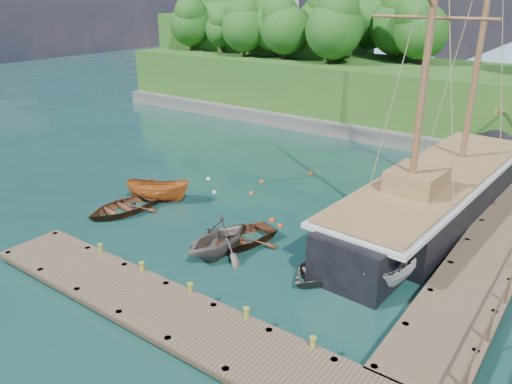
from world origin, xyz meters
TOP-DOWN VIEW (x-y plane):
  - ground at (0.00, 0.00)m, footprint 160.00×160.00m
  - dock_near at (2.00, -6.50)m, footprint 20.00×3.20m
  - dock_east at (11.50, 7.00)m, footprint 3.20×24.00m
  - bollard_0 at (-4.00, -5.10)m, footprint 0.26×0.26m
  - bollard_1 at (-1.00, -5.10)m, footprint 0.26×0.26m
  - bollard_2 at (2.00, -5.10)m, footprint 0.26×0.26m
  - bollard_3 at (5.00, -5.10)m, footprint 0.26×0.26m
  - bollard_4 at (8.00, -5.10)m, footprint 0.26×0.26m
  - rowboat_0 at (-8.00, -0.52)m, footprint 3.81×4.89m
  - rowboat_1 at (0.09, -1.02)m, footprint 3.78×4.31m
  - rowboat_2 at (0.09, 0.20)m, footprint 4.85×5.72m
  - rowboat_3 at (5.38, 0.47)m, footprint 3.67×4.73m
  - motorboat_orange at (-7.55, 2.08)m, footprint 4.43×3.28m
  - cabin_boat_white at (8.27, 1.44)m, footprint 2.32×4.77m
  - schooner at (7.43, 10.19)m, footprint 6.32×28.21m
  - mooring_buoy_0 at (-5.59, 5.28)m, footprint 0.30×0.30m
  - mooring_buoy_1 at (-3.50, 6.62)m, footprint 0.28×0.28m
  - mooring_buoy_2 at (0.05, 3.91)m, footprint 0.34×0.34m
  - mooring_buoy_3 at (4.18, 8.40)m, footprint 0.29×0.29m
  - mooring_buoy_4 at (-4.23, 8.84)m, footprint 0.28×0.28m
  - mooring_buoy_5 at (-2.27, 12.33)m, footprint 0.29×0.29m
  - mooring_buoy_6 at (-7.62, 6.99)m, footprint 0.32×0.32m
  - mooring_buoy_7 at (0.83, 3.60)m, footprint 0.30×0.30m
  - headland at (-12.88, 31.36)m, footprint 51.00×19.31m

SIDE VIEW (x-z plane):
  - ground at x=0.00m, z-range 0.00..0.00m
  - bollard_0 at x=-4.00m, z-range -0.23..0.23m
  - bollard_1 at x=-1.00m, z-range -0.23..0.23m
  - bollard_2 at x=2.00m, z-range -0.23..0.23m
  - bollard_3 at x=5.00m, z-range -0.23..0.23m
  - bollard_4 at x=8.00m, z-range -0.23..0.23m
  - rowboat_0 at x=-8.00m, z-range -0.46..0.46m
  - rowboat_1 at x=0.09m, z-range -1.08..1.08m
  - rowboat_2 at x=0.09m, z-range -0.50..0.50m
  - rowboat_3 at x=5.38m, z-range -0.45..0.45m
  - motorboat_orange at x=-7.55m, z-range -0.81..0.81m
  - cabin_boat_white at x=8.27m, z-range -0.88..0.88m
  - mooring_buoy_0 at x=-5.59m, z-range -0.15..0.15m
  - mooring_buoy_1 at x=-3.50m, z-range -0.14..0.14m
  - mooring_buoy_2 at x=0.05m, z-range -0.17..0.17m
  - mooring_buoy_3 at x=4.18m, z-range -0.14..0.14m
  - mooring_buoy_4 at x=-4.23m, z-range -0.14..0.14m
  - mooring_buoy_5 at x=-2.27m, z-range -0.14..0.14m
  - mooring_buoy_6 at x=-7.62m, z-range -0.16..0.16m
  - mooring_buoy_7 at x=0.83m, z-range -0.15..0.15m
  - dock_near at x=2.00m, z-range -0.12..0.98m
  - dock_east at x=11.50m, z-range -0.12..0.98m
  - schooner at x=7.43m, z-range -9.24..11.54m
  - headland at x=-12.88m, z-range -0.91..11.99m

